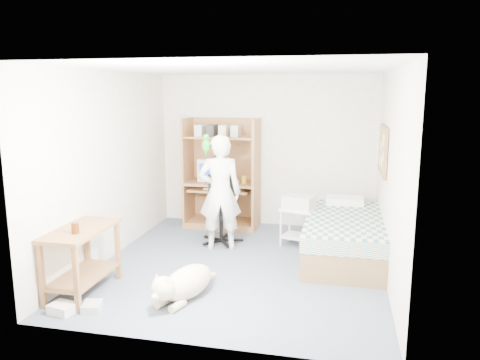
{
  "coord_description": "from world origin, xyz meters",
  "views": [
    {
      "loc": [
        1.23,
        -5.65,
        2.24
      ],
      "look_at": [
        -0.11,
        0.43,
        1.05
      ],
      "focal_mm": 35.0,
      "sensor_mm": 36.0,
      "label": 1
    }
  ],
  "objects_px": {
    "person": "(220,193)",
    "printer_cart": "(298,221)",
    "dog": "(184,283)",
    "side_desk": "(82,251)",
    "computer_hutch": "(222,178)",
    "bed": "(344,236)",
    "office_chair": "(221,219)"
  },
  "relations": [
    {
      "from": "side_desk",
      "to": "office_chair",
      "type": "height_order",
      "value": "office_chair"
    },
    {
      "from": "bed",
      "to": "dog",
      "type": "height_order",
      "value": "bed"
    },
    {
      "from": "bed",
      "to": "dog",
      "type": "relative_size",
      "value": 1.87
    },
    {
      "from": "bed",
      "to": "side_desk",
      "type": "relative_size",
      "value": 2.02
    },
    {
      "from": "side_desk",
      "to": "printer_cart",
      "type": "relative_size",
      "value": 1.75
    },
    {
      "from": "printer_cart",
      "to": "bed",
      "type": "bearing_deg",
      "value": -10.84
    },
    {
      "from": "computer_hutch",
      "to": "printer_cart",
      "type": "xyz_separation_m",
      "value": [
        1.35,
        -0.78,
        -0.44
      ]
    },
    {
      "from": "side_desk",
      "to": "person",
      "type": "distance_m",
      "value": 2.14
    },
    {
      "from": "bed",
      "to": "printer_cart",
      "type": "distance_m",
      "value": 0.74
    },
    {
      "from": "bed",
      "to": "person",
      "type": "xyz_separation_m",
      "value": [
        -1.73,
        -0.02,
        0.54
      ]
    },
    {
      "from": "computer_hutch",
      "to": "bed",
      "type": "bearing_deg",
      "value": -29.29
    },
    {
      "from": "person",
      "to": "printer_cart",
      "type": "bearing_deg",
      "value": -175.54
    },
    {
      "from": "bed",
      "to": "office_chair",
      "type": "bearing_deg",
      "value": 171.08
    },
    {
      "from": "bed",
      "to": "side_desk",
      "type": "height_order",
      "value": "side_desk"
    },
    {
      "from": "office_chair",
      "to": "dog",
      "type": "height_order",
      "value": "office_chair"
    },
    {
      "from": "computer_hutch",
      "to": "person",
      "type": "height_order",
      "value": "computer_hutch"
    },
    {
      "from": "office_chair",
      "to": "person",
      "type": "bearing_deg",
      "value": -92.22
    },
    {
      "from": "computer_hutch",
      "to": "side_desk",
      "type": "distance_m",
      "value": 3.08
    },
    {
      "from": "dog",
      "to": "person",
      "type": "bearing_deg",
      "value": 109.5
    },
    {
      "from": "computer_hutch",
      "to": "dog",
      "type": "relative_size",
      "value": 1.66
    },
    {
      "from": "dog",
      "to": "printer_cart",
      "type": "relative_size",
      "value": 1.9
    },
    {
      "from": "computer_hutch",
      "to": "printer_cart",
      "type": "distance_m",
      "value": 1.62
    },
    {
      "from": "computer_hutch",
      "to": "printer_cart",
      "type": "bearing_deg",
      "value": -30.04
    },
    {
      "from": "computer_hutch",
      "to": "person",
      "type": "xyz_separation_m",
      "value": [
        0.27,
        -1.14,
        0.0
      ]
    },
    {
      "from": "office_chair",
      "to": "printer_cart",
      "type": "bearing_deg",
      "value": -11.05
    },
    {
      "from": "side_desk",
      "to": "person",
      "type": "bearing_deg",
      "value": 58.15
    },
    {
      "from": "computer_hutch",
      "to": "dog",
      "type": "distance_m",
      "value": 2.93
    },
    {
      "from": "side_desk",
      "to": "printer_cart",
      "type": "bearing_deg",
      "value": 44.45
    },
    {
      "from": "bed",
      "to": "office_chair",
      "type": "relative_size",
      "value": 2.04
    },
    {
      "from": "person",
      "to": "office_chair",
      "type": "bearing_deg",
      "value": -92.22
    },
    {
      "from": "computer_hutch",
      "to": "printer_cart",
      "type": "height_order",
      "value": "computer_hutch"
    },
    {
      "from": "office_chair",
      "to": "bed",
      "type": "bearing_deg",
      "value": -22.92
    }
  ]
}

